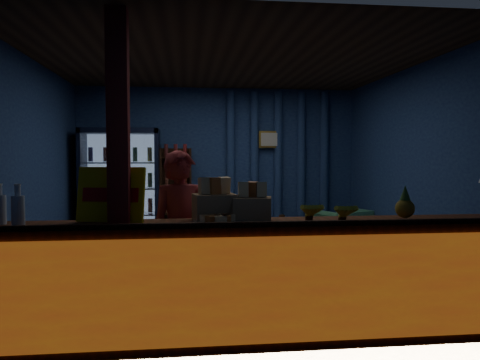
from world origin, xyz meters
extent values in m
plane|color=#515154|center=(0.00, 0.00, 0.00)|extent=(4.60, 4.60, 0.00)
plane|color=navy|center=(0.00, 2.20, 1.30)|extent=(4.60, 0.00, 4.60)
plane|color=navy|center=(0.00, -2.20, 1.30)|extent=(4.60, 0.00, 4.60)
plane|color=navy|center=(-2.30, 0.00, 1.30)|extent=(0.00, 4.40, 4.40)
plane|color=navy|center=(2.30, 0.00, 1.30)|extent=(0.00, 4.40, 4.40)
plane|color=#472D19|center=(0.00, 0.00, 2.60)|extent=(4.60, 4.60, 0.00)
cube|color=brown|center=(0.00, -1.90, 0.47)|extent=(4.40, 0.55, 0.95)
cube|color=red|center=(0.00, -2.19, 0.47)|extent=(4.35, 0.02, 0.81)
cube|color=#311A0F|center=(0.00, -2.17, 0.97)|extent=(4.40, 0.04, 0.04)
cube|color=maroon|center=(-1.05, -1.90, 1.30)|extent=(0.16, 0.16, 2.60)
cube|color=black|center=(-1.55, 2.12, 0.95)|extent=(1.20, 0.06, 1.90)
cube|color=black|center=(-2.12, 1.85, 0.95)|extent=(0.06, 0.60, 1.90)
cube|color=black|center=(-0.98, 1.85, 0.95)|extent=(0.06, 0.60, 1.90)
cube|color=black|center=(-1.55, 1.85, 1.86)|extent=(1.20, 0.60, 0.08)
cube|color=black|center=(-1.55, 1.85, 0.04)|extent=(1.20, 0.60, 0.08)
cube|color=#99B2D8|center=(-1.55, 2.07, 0.95)|extent=(1.08, 0.02, 1.74)
cube|color=white|center=(-1.55, 1.57, 0.95)|extent=(1.12, 0.02, 1.78)
cube|color=black|center=(-1.55, 1.55, 0.95)|extent=(0.05, 0.05, 1.80)
cube|color=silver|center=(-1.55, 1.85, 0.17)|extent=(1.08, 0.48, 0.02)
cylinder|color=#B6371A|center=(-2.00, 1.85, 0.30)|extent=(0.07, 0.07, 0.22)
cylinder|color=#186329|center=(-1.77, 1.85, 0.30)|extent=(0.07, 0.07, 0.22)
cylinder|color=#A49519|center=(-1.55, 1.85, 0.30)|extent=(0.07, 0.07, 0.22)
cylinder|color=navy|center=(-1.32, 1.85, 0.30)|extent=(0.07, 0.07, 0.22)
cylinder|color=maroon|center=(-1.10, 1.85, 0.30)|extent=(0.07, 0.07, 0.22)
cube|color=silver|center=(-1.55, 1.85, 0.57)|extent=(1.08, 0.48, 0.02)
cylinder|color=#186329|center=(-2.00, 1.85, 0.70)|extent=(0.07, 0.07, 0.22)
cylinder|color=#A49519|center=(-1.77, 1.85, 0.70)|extent=(0.07, 0.07, 0.22)
cylinder|color=navy|center=(-1.55, 1.85, 0.70)|extent=(0.07, 0.07, 0.22)
cylinder|color=maroon|center=(-1.32, 1.85, 0.70)|extent=(0.07, 0.07, 0.22)
cylinder|color=#B6371A|center=(-1.10, 1.85, 0.70)|extent=(0.07, 0.07, 0.22)
cube|color=silver|center=(-1.55, 1.85, 0.97)|extent=(1.08, 0.48, 0.02)
cylinder|color=#A49519|center=(-2.00, 1.85, 1.10)|extent=(0.07, 0.07, 0.22)
cylinder|color=navy|center=(-1.77, 1.85, 1.10)|extent=(0.07, 0.07, 0.22)
cylinder|color=maroon|center=(-1.55, 1.85, 1.10)|extent=(0.07, 0.07, 0.22)
cylinder|color=#B6371A|center=(-1.32, 1.85, 1.10)|extent=(0.07, 0.07, 0.22)
cylinder|color=#186329|center=(-1.10, 1.85, 1.10)|extent=(0.07, 0.07, 0.22)
cube|color=silver|center=(-1.55, 1.85, 1.37)|extent=(1.08, 0.48, 0.02)
cylinder|color=navy|center=(-2.00, 1.85, 1.50)|extent=(0.07, 0.07, 0.22)
cylinder|color=maroon|center=(-1.77, 1.85, 1.50)|extent=(0.07, 0.07, 0.22)
cylinder|color=#B6371A|center=(-1.55, 1.85, 1.50)|extent=(0.07, 0.07, 0.22)
cylinder|color=#186329|center=(-1.32, 1.85, 1.50)|extent=(0.07, 0.07, 0.22)
cylinder|color=#A49519|center=(-1.10, 1.85, 1.50)|extent=(0.07, 0.07, 0.22)
cube|color=#311A0F|center=(-0.70, 2.15, 0.80)|extent=(0.50, 0.02, 1.60)
cube|color=#311A0F|center=(-0.93, 2.02, 0.80)|extent=(0.03, 0.28, 1.60)
cube|color=#311A0F|center=(-0.46, 2.02, 0.80)|extent=(0.03, 0.28, 1.60)
cube|color=#311A0F|center=(-0.70, 2.02, 0.10)|extent=(0.46, 0.26, 0.02)
cube|color=#311A0F|center=(-0.70, 2.02, 0.55)|extent=(0.46, 0.26, 0.02)
cube|color=#311A0F|center=(-0.70, 2.02, 1.00)|extent=(0.46, 0.26, 0.02)
cube|color=#311A0F|center=(-0.70, 2.02, 1.45)|extent=(0.46, 0.26, 0.02)
cylinder|color=navy|center=(0.20, 2.14, 1.30)|extent=(0.14, 0.14, 2.50)
cylinder|color=navy|center=(0.60, 2.14, 1.30)|extent=(0.14, 0.14, 2.50)
cylinder|color=navy|center=(1.00, 2.14, 1.30)|extent=(0.14, 0.14, 2.50)
cylinder|color=navy|center=(1.40, 2.14, 1.30)|extent=(0.14, 0.14, 2.50)
cylinder|color=navy|center=(1.80, 2.14, 1.30)|extent=(0.14, 0.14, 2.50)
cube|color=gold|center=(0.85, 2.10, 1.75)|extent=(0.36, 0.03, 0.28)
cube|color=silver|center=(0.85, 2.08, 1.75)|extent=(0.30, 0.01, 0.22)
imported|color=maroon|center=(-0.58, -1.37, 0.76)|extent=(0.62, 0.48, 1.53)
imported|color=#5CB979|center=(1.83, 1.38, 0.34)|extent=(0.94, 0.95, 0.67)
cube|color=#311A0F|center=(0.92, 1.41, 0.24)|extent=(0.56, 0.43, 0.48)
cylinder|color=#311A0F|center=(0.92, 1.41, 0.53)|extent=(0.10, 0.10, 0.10)
cube|color=yellow|center=(-1.13, -1.78, 1.17)|extent=(0.56, 0.24, 0.44)
cube|color=#B00B0D|center=(-1.13, -1.80, 1.17)|extent=(0.46, 0.15, 0.11)
cylinder|color=silver|center=(-1.97, -1.81, 1.06)|extent=(0.10, 0.10, 0.23)
cylinder|color=silver|center=(-1.81, -1.89, 1.06)|extent=(0.10, 0.10, 0.23)
cylinder|color=silver|center=(-1.81, -1.89, 1.22)|extent=(0.04, 0.04, 0.09)
cylinder|color=white|center=(-1.81, -1.89, 1.26)|extent=(0.05, 0.05, 0.02)
cube|color=#9E724C|center=(0.00, -1.85, 1.05)|extent=(0.34, 0.30, 0.20)
cube|color=#F5A936|center=(-0.07, -1.84, 1.21)|extent=(0.09, 0.07, 0.12)
cube|color=orange|center=(0.00, -1.85, 1.21)|extent=(0.09, 0.07, 0.12)
cube|color=#F5A936|center=(0.07, -1.87, 1.21)|extent=(0.09, 0.07, 0.12)
cube|color=#9E724C|center=(-0.30, -1.78, 1.06)|extent=(0.37, 0.32, 0.22)
cube|color=#F5A936|center=(-0.39, -1.79, 1.24)|extent=(0.10, 0.07, 0.14)
cube|color=orange|center=(-0.30, -1.78, 1.24)|extent=(0.10, 0.07, 0.14)
cube|color=#F5A936|center=(-0.22, -1.77, 1.24)|extent=(0.10, 0.07, 0.14)
cylinder|color=silver|center=(-0.28, -1.97, 0.96)|extent=(0.45, 0.45, 0.02)
cube|color=#F5A936|center=(-0.19, -1.97, 1.00)|extent=(0.10, 0.07, 0.05)
cube|color=orange|center=(-0.21, -1.91, 1.00)|extent=(0.12, 0.12, 0.05)
cube|color=#F5A936|center=(-0.28, -1.89, 1.00)|extent=(0.07, 0.10, 0.05)
cube|color=orange|center=(-0.34, -1.91, 1.00)|extent=(0.12, 0.12, 0.05)
cube|color=#F5A936|center=(-0.36, -1.97, 1.00)|extent=(0.10, 0.07, 0.05)
cube|color=orange|center=(-0.34, -2.04, 1.00)|extent=(0.12, 0.12, 0.05)
cube|color=#F5A936|center=(-0.28, -2.06, 1.00)|extent=(0.07, 0.10, 0.05)
cube|color=orange|center=(-0.21, -2.04, 1.00)|extent=(0.12, 0.12, 0.05)
sphere|color=olive|center=(1.28, -1.88, 1.04)|extent=(0.16, 0.16, 0.16)
cone|color=#2C581E|center=(1.28, -1.88, 1.17)|extent=(0.09, 0.09, 0.12)
camera|label=1|loc=(-0.53, -5.59, 1.48)|focal=35.00mm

